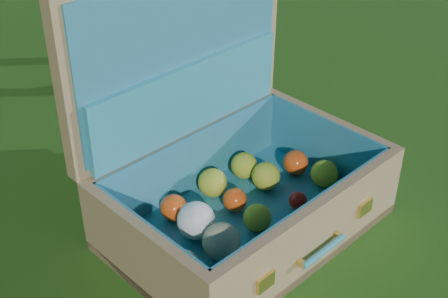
# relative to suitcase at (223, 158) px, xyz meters

# --- Properties ---
(ground) EXTENTS (60.00, 60.00, 0.00)m
(ground) POSITION_rel_suitcase_xyz_m (-0.17, -0.05, -0.19)
(ground) COLOR #215114
(ground) RESTS_ON ground
(suitcase) EXTENTS (0.72, 0.55, 0.66)m
(suitcase) POSITION_rel_suitcase_xyz_m (0.00, 0.00, 0.00)
(suitcase) COLOR tan
(suitcase) RESTS_ON ground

